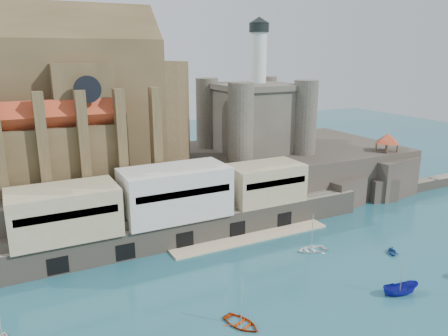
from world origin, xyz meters
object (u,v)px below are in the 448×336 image
pavilion (387,139)px  boat_2 (400,294)px  castle_keep (255,114)px  church (65,106)px  boat_0 (241,325)px

pavilion → boat_2: bearing=-133.6°
pavilion → castle_keep: bearing=149.8°
boat_2 → church: bearing=49.5°
church → boat_2: church is taller
pavilion → boat_0: pavilion is taller
boat_0 → boat_2: boat_2 is taller
castle_keep → boat_2: (-5.51, -48.11, -18.31)m
castle_keep → pavilion: (25.92, -15.08, -5.59)m
church → pavilion: 68.65m
boat_0 → boat_2: (22.56, -3.80, 0.00)m
boat_0 → pavilion: bearing=7.8°
church → boat_2: size_ratio=9.03×
church → pavilion: (66.13, -15.85, -9.40)m
church → pavilion: bearing=-13.5°
church → boat_2: (34.70, -48.88, -22.13)m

